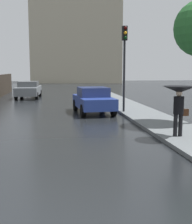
# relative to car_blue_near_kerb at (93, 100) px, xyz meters

# --- Properties ---
(car_blue_near_kerb) EXTENTS (2.10, 4.02, 1.45)m
(car_blue_near_kerb) POSITION_rel_car_blue_near_kerb_xyz_m (0.00, 0.00, 0.00)
(car_blue_near_kerb) COLOR navy
(car_blue_near_kerb) RESTS_ON ground
(car_grey_mid_road) EXTENTS (2.04, 4.51, 1.43)m
(car_grey_mid_road) POSITION_rel_car_blue_near_kerb_xyz_m (-4.29, 9.55, -0.00)
(car_grey_mid_road) COLOR slate
(car_grey_mid_road) RESTS_ON ground
(pedestrian_with_umbrella_near) EXTENTS (1.11, 1.11, 1.74)m
(pedestrian_with_umbrella_near) POSITION_rel_car_blue_near_kerb_xyz_m (2.04, -6.91, 0.81)
(pedestrian_with_umbrella_near) COLOR black
(pedestrian_with_umbrella_near) RESTS_ON sidewalk_strip
(traffic_light) EXTENTS (0.26, 0.39, 4.58)m
(traffic_light) POSITION_rel_car_blue_near_kerb_xyz_m (1.62, -0.58, 2.55)
(traffic_light) COLOR black
(traffic_light) RESTS_ON sidewalk_strip
(distant_tower) EXTENTS (17.42, 13.30, 28.19)m
(distant_tower) POSITION_rel_car_blue_near_kerb_xyz_m (2.58, 40.66, 13.35)
(distant_tower) COLOR #B2A88E
(distant_tower) RESTS_ON ground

